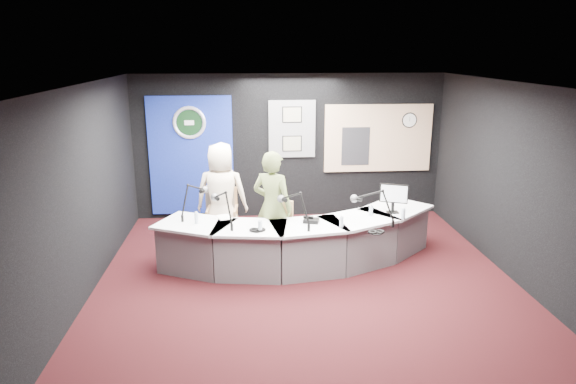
{
  "coord_description": "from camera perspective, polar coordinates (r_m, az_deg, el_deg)",
  "views": [
    {
      "loc": [
        -0.81,
        -6.84,
        3.25
      ],
      "look_at": [
        -0.2,
        0.8,
        1.1
      ],
      "focal_mm": 32.0,
      "sensor_mm": 36.0,
      "label": 1
    }
  ],
  "objects": [
    {
      "name": "armchair_right",
      "position": [
        8.06,
        -1.71,
        -4.73
      ],
      "size": [
        0.69,
        0.69,
        0.88
      ],
      "primitive_type": null,
      "rotation": [
        0.0,
        0.0,
        -0.56
      ],
      "color": "#AD804F",
      "rests_on": "ground"
    },
    {
      "name": "wall_right",
      "position": [
        8.05,
        23.85,
        1.01
      ],
      "size": [
        0.02,
        6.0,
        2.8
      ],
      "primitive_type": "cube",
      "color": "black",
      "rests_on": "ground"
    },
    {
      "name": "wall_front",
      "position": [
        4.34,
        6.72,
        -9.7
      ],
      "size": [
        6.0,
        0.02,
        2.8
      ],
      "primitive_type": "cube",
      "color": "black",
      "rests_on": "ground"
    },
    {
      "name": "boom_mic_d",
      "position": [
        7.62,
        9.49,
        -1.33
      ],
      "size": [
        0.63,
        0.48,
        0.6
      ],
      "primitive_type": null,
      "color": "black",
      "rests_on": "broadcast_desk"
    },
    {
      "name": "agency_seal",
      "position": [
        9.93,
        -10.92,
        7.57
      ],
      "size": [
        0.63,
        0.07,
        0.63
      ],
      "primitive_type": "torus",
      "rotation": [
        1.57,
        0.0,
        0.0
      ],
      "color": "silver",
      "rests_on": "backdrop_panel"
    },
    {
      "name": "wall_left",
      "position": [
        7.42,
        -21.57,
        0.1
      ],
      "size": [
        0.02,
        6.0,
        2.8
      ],
      "primitive_type": "cube",
      "color": "black",
      "rests_on": "ground"
    },
    {
      "name": "framed_photo_lower",
      "position": [
        9.98,
        0.46,
        5.4
      ],
      "size": [
        0.34,
        0.02,
        0.27
      ],
      "primitive_type": "cube",
      "color": "gray",
      "rests_on": "pinboard"
    },
    {
      "name": "person_woman",
      "position": [
        7.92,
        -1.73,
        -1.7
      ],
      "size": [
        0.77,
        0.68,
        1.77
      ],
      "primitive_type": "imported",
      "rotation": [
        0.0,
        0.0,
        2.64
      ],
      "color": "#5A6635",
      "rests_on": "ground"
    },
    {
      "name": "desk_phone",
      "position": [
        7.66,
        2.6,
        -3.19
      ],
      "size": [
        0.26,
        0.23,
        0.06
      ],
      "primitive_type": "cube",
      "rotation": [
        0.0,
        0.0,
        -0.27
      ],
      "color": "black",
      "rests_on": "broadcast_desk"
    },
    {
      "name": "wall_clock",
      "position": [
        10.37,
        13.35,
        7.77
      ],
      "size": [
        0.28,
        0.01,
        0.28
      ],
      "primitive_type": "cylinder",
      "rotation": [
        1.57,
        0.0,
        0.0
      ],
      "color": "white",
      "rests_on": "booth_window_frame"
    },
    {
      "name": "armchair_left",
      "position": [
        8.8,
        -7.3,
        -3.09
      ],
      "size": [
        0.53,
        0.53,
        0.88
      ],
      "primitive_type": null,
      "rotation": [
        0.0,
        0.0,
        -0.07
      ],
      "color": "#AD804F",
      "rests_on": "ground"
    },
    {
      "name": "boom_mic_a",
      "position": [
        8.0,
        -10.45,
        -0.57
      ],
      "size": [
        0.43,
        0.66,
        0.6
      ],
      "primitive_type": null,
      "color": "black",
      "rests_on": "broadcast_desk"
    },
    {
      "name": "booth_glow",
      "position": [
        10.27,
        9.99,
        5.91
      ],
      "size": [
        2.0,
        0.02,
        1.2
      ],
      "primitive_type": "cube",
      "color": "beige",
      "rests_on": "booth_window_frame"
    },
    {
      "name": "booth_window_frame",
      "position": [
        10.28,
        9.97,
        5.92
      ],
      "size": [
        2.12,
        0.06,
        1.32
      ],
      "primitive_type": "cube",
      "color": "tan",
      "rests_on": "wall_back"
    },
    {
      "name": "headphones_far",
      "position": [
        7.31,
        -3.42,
        -4.22
      ],
      "size": [
        0.2,
        0.2,
        0.03
      ],
      "primitive_type": "torus",
      "color": "black",
      "rests_on": "broadcast_desk"
    },
    {
      "name": "paper_stack",
      "position": [
        7.94,
        -7.1,
        -2.79
      ],
      "size": [
        0.27,
        0.32,
        0.0
      ],
      "primitive_type": "cube",
      "rotation": [
        0.0,
        0.0,
        0.34
      ],
      "color": "white",
      "rests_on": "broadcast_desk"
    },
    {
      "name": "computer_monitor",
      "position": [
        8.17,
        11.64,
        -0.14
      ],
      "size": [
        0.44,
        0.2,
        0.32
      ],
      "primitive_type": "cube",
      "rotation": [
        0.0,
        0.0,
        -0.37
      ],
      "color": "black",
      "rests_on": "broadcast_desk"
    },
    {
      "name": "seal_center",
      "position": [
        9.93,
        -10.92,
        7.58
      ],
      "size": [
        0.48,
        0.01,
        0.48
      ],
      "primitive_type": "cylinder",
      "rotation": [
        1.57,
        0.0,
        0.0
      ],
      "color": "black",
      "rests_on": "backdrop_panel"
    },
    {
      "name": "water_bottles",
      "position": [
        7.57,
        1.58,
        -2.9
      ],
      "size": [
        3.18,
        0.65,
        0.18
      ],
      "primitive_type": null,
      "color": "silver",
      "rests_on": "broadcast_desk"
    },
    {
      "name": "person_man",
      "position": [
        8.67,
        -7.4,
        -0.3
      ],
      "size": [
        0.91,
        0.64,
        1.77
      ],
      "primitive_type": "imported",
      "rotation": [
        0.0,
        0.0,
        3.05
      ],
      "color": "beige",
      "rests_on": "ground"
    },
    {
      "name": "framed_photo_upper",
      "position": [
        9.9,
        0.46,
        8.59
      ],
      "size": [
        0.34,
        0.02,
        0.27
      ],
      "primitive_type": "cube",
      "color": "gray",
      "rests_on": "pinboard"
    },
    {
      "name": "wall_back",
      "position": [
        10.05,
        0.14,
        5.06
      ],
      "size": [
        6.0,
        0.02,
        2.8
      ],
      "primitive_type": "cube",
      "color": "black",
      "rests_on": "ground"
    },
    {
      "name": "draped_jacket",
      "position": [
        8.99,
        -7.51,
        -1.49
      ],
      "size": [
        0.51,
        0.13,
        0.7
      ],
      "primitive_type": "cube",
      "rotation": [
        0.0,
        0.0,
        -0.07
      ],
      "color": "slate",
      "rests_on": "armchair_left"
    },
    {
      "name": "equipment_rack",
      "position": [
        10.18,
        7.51,
        5.06
      ],
      "size": [
        0.55,
        0.02,
        0.75
      ],
      "primitive_type": "cube",
      "color": "black",
      "rests_on": "booth_window_frame"
    },
    {
      "name": "backdrop_panel",
      "position": [
        10.07,
        -10.71,
        3.94
      ],
      "size": [
        1.6,
        0.05,
        2.3
      ],
      "primitive_type": "cube",
      "color": "navy",
      "rests_on": "wall_back"
    },
    {
      "name": "pinboard",
      "position": [
        9.96,
        0.45,
        7.01
      ],
      "size": [
        0.9,
        0.04,
        1.1
      ],
      "primitive_type": "cube",
      "color": "slate",
      "rests_on": "wall_back"
    },
    {
      "name": "ground",
      "position": [
        7.62,
        2.01,
        -9.6
      ],
      "size": [
        6.0,
        6.0,
        0.0
      ],
      "primitive_type": "plane",
      "color": "black",
      "rests_on": "ground"
    },
    {
      "name": "boom_mic_c",
      "position": [
        7.43,
        0.73,
        -1.56
      ],
      "size": [
        0.48,
        0.62,
        0.6
      ],
      "primitive_type": null,
      "color": "black",
      "rests_on": "broadcast_desk"
    },
    {
      "name": "broadcast_desk",
      "position": [
        7.97,
        1.22,
        -5.49
      ],
      "size": [
        4.5,
        1.9,
        0.75
      ],
      "primitive_type": null,
      "color": "silver",
      "rests_on": "ground"
    },
    {
      "name": "ceiling",
      "position": [
        6.9,
        2.23,
        11.91
      ],
      "size": [
        6.0,
        6.0,
        0.02
      ],
      "primitive_type": "cube",
      "color": "silver",
      "rests_on": "ground"
    },
    {
      "name": "notepad",
      "position": [
        7.24,
        -2.39,
        -4.54
      ],
      "size": [
        0.28,
        0.35,
        0.0
      ],
      "primitive_type": "cube",
      "rotation": [
        0.0,
        0.0,
        0.22
      ],
      "color": "white",
      "rests_on": "broadcast_desk"
    },
    {
      "name": "boom_mic_b",
      "position": [
        7.54,
        -7.26,
        -1.43
      ],
      "size": [
        0.38,
        0.68,
        0.6
      ],
      "primitive_type": null,
      "color": "black",
      "rests_on": "broadcast_desk"
    },
    {
      "name": "headphones_near",
      "position": [
        7.32,
        9.79,
        -4.39
      ],
      "size": [
        0.21,
        0.21,
        0.04
      ],
      "primitive_type": "torus",
      "color": "black",
      "rests_on": "broadcast_desk"
    }
  ]
}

